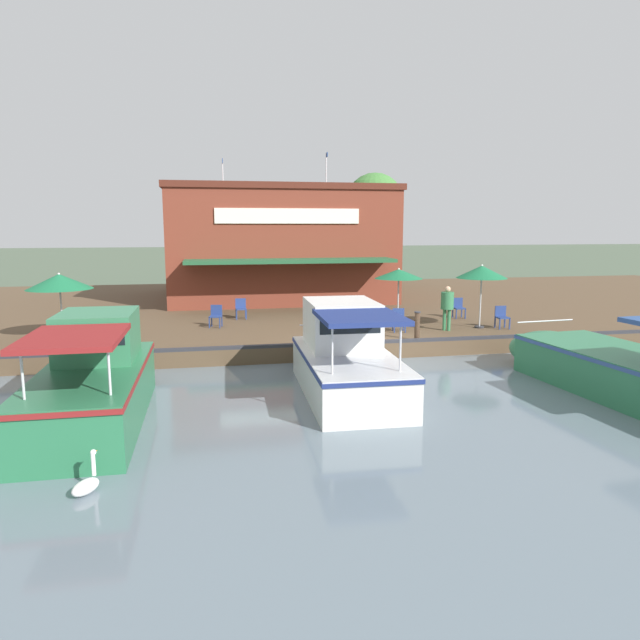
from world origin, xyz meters
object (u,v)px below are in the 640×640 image
Objects in this scene: cafe_chair_under_first_umbrella at (459,307)px; swan at (86,485)px; patio_umbrella_back_row at (482,272)px; motorboat_outer_channel at (343,357)px; motorboat_mid_row at (617,368)px; tree_upstream_bank at (373,204)px; cafe_chair_beside_entrance at (241,308)px; patio_umbrella_mid_patio_left at (399,274)px; person_near_entrance at (447,303)px; cafe_chair_back_row_seat at (375,313)px; cafe_chair_far_corner_seat at (399,319)px; waterfront_restaurant at (276,243)px; patio_umbrella_mid_patio_right at (59,282)px; cafe_chair_mid_patio at (216,315)px; motorboat_distant_upstream at (98,378)px; cafe_chair_facing_river at (502,316)px; mooring_post at (417,326)px.

cafe_chair_under_first_umbrella reaches higher than swan.
patio_umbrella_back_row is 8.72m from motorboat_outer_channel.
motorboat_mid_row is 24.80m from tree_upstream_bank.
motorboat_mid_row reaches higher than cafe_chair_beside_entrance.
patio_umbrella_mid_patio_left is 1.33× the size of person_near_entrance.
cafe_chair_back_row_seat is at bearing 144.59° from swan.
motorboat_outer_channel is at bearing -29.34° from patio_umbrella_mid_patio_left.
patio_umbrella_back_row is 3.71m from cafe_chair_far_corner_seat.
patio_umbrella_mid_patio_left is 9.41m from motorboat_mid_row.
cafe_chair_beside_entrance is at bearing -166.43° from motorboat_outer_channel.
person_near_entrance is at bearing -163.61° from motorboat_mid_row.
motorboat_mid_row is at bearing 1.62° from cafe_chair_under_first_umbrella.
patio_umbrella_mid_patio_right is (10.68, -8.80, -0.98)m from waterfront_restaurant.
cafe_chair_far_corner_seat and cafe_chair_under_first_umbrella have the same top height.
motorboat_distant_upstream is at bearing -18.70° from cafe_chair_mid_patio.
motorboat_mid_row is at bearing 48.88° from cafe_chair_mid_patio.
cafe_chair_facing_river is 1.23× the size of swan.
motorboat_mid_row is 13.28m from swan.
swan is (11.55, 2.99, -2.35)m from patio_umbrella_mid_patio_right.
tree_upstream_bank is (-15.61, 3.45, 3.33)m from patio_umbrella_mid_patio_left.
cafe_chair_far_corner_seat is 7.86m from motorboat_mid_row.
motorboat_mid_row reaches higher than cafe_chair_facing_river.
cafe_chair_facing_river is (1.87, 3.53, -1.51)m from patio_umbrella_mid_patio_left.
tree_upstream_bank is at bearing 135.55° from patio_umbrella_mid_patio_right.
motorboat_distant_upstream is 0.94× the size of tree_upstream_bank.
patio_umbrella_mid_patio_right is 2.69× the size of cafe_chair_under_first_umbrella.
patio_umbrella_back_row reaches higher than patio_umbrella_mid_patio_left.
cafe_chair_back_row_seat is at bearing 92.13° from patio_umbrella_mid_patio_right.
motorboat_distant_upstream is at bearing -29.87° from tree_upstream_bank.
motorboat_outer_channel is at bearing 53.89° from patio_umbrella_mid_patio_right.
cafe_chair_back_row_seat is 9.41m from motorboat_mid_row.
swan is (8.76, -9.05, -0.88)m from mooring_post.
waterfront_restaurant is 17.17m from motorboat_outer_channel.
motorboat_outer_channel is at bearing -32.83° from cafe_chair_far_corner_seat.
patio_umbrella_mid_patio_left reaches higher than cafe_chair_mid_patio.
patio_umbrella_mid_patio_right is 0.31× the size of tree_upstream_bank.
tree_upstream_bank reaches higher than cafe_chair_far_corner_seat.
cafe_chair_facing_river is 10.56m from cafe_chair_beside_entrance.
mooring_post is at bearing 134.05° from swan.
motorboat_outer_channel reaches higher than mooring_post.
tree_upstream_bank reaches higher than mooring_post.
cafe_chair_back_row_seat is at bearing 130.34° from motorboat_distant_upstream.
mooring_post reaches higher than cafe_chair_mid_patio.
cafe_chair_under_first_umbrella is at bearing 136.12° from swan.
tree_upstream_bank is (-17.48, -0.08, 4.84)m from cafe_chair_facing_river.
patio_umbrella_mid_patio_left reaches higher than motorboat_mid_row.
cafe_chair_under_first_umbrella is (-2.54, 3.53, 0.00)m from cafe_chair_far_corner_seat.
waterfront_restaurant is 1.69× the size of motorboat_distant_upstream.
patio_umbrella_back_row is at bearing 69.92° from cafe_chair_back_row_seat.
cafe_chair_beside_entrance is (-4.09, -5.59, 0.00)m from cafe_chair_far_corner_seat.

